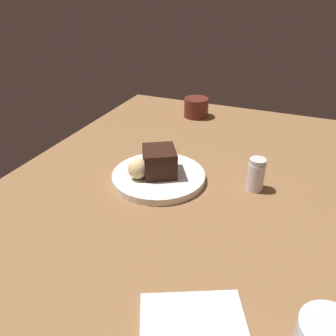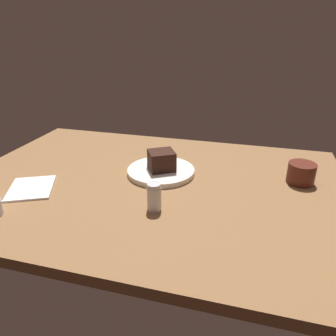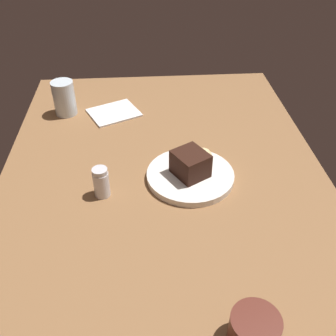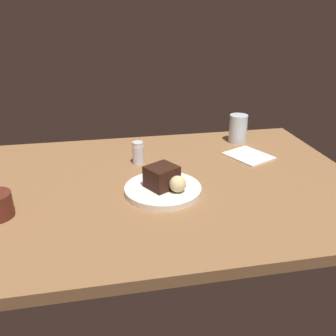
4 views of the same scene
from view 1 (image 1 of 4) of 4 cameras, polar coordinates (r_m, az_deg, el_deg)
name	(u,v)px [view 1 (image 1 of 4)]	position (r cm, az deg, el deg)	size (l,w,h in cm)	color
dining_table	(182,194)	(78.13, 2.41, -4.42)	(120.00, 84.00, 3.00)	brown
dessert_plate	(159,176)	(80.19, -1.59, -1.45)	(22.11, 22.11, 1.70)	white
chocolate_cake_slice	(159,161)	(78.39, -1.46, 1.13)	(7.35, 8.06, 6.28)	black
bread_roll	(138,169)	(77.23, -5.13, -0.13)	(4.68, 4.68, 4.68)	#DBC184
salt_shaker	(256,175)	(77.64, 14.70, -1.09)	(3.84, 3.84, 7.71)	silver
coffee_cup	(196,107)	(118.00, 4.80, 10.19)	(8.32, 8.32, 6.44)	#562319
folded_napkin	(194,330)	(51.00, 4.42, -25.67)	(12.34, 14.74, 0.60)	white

